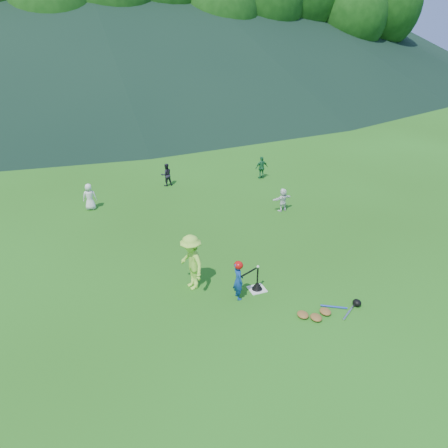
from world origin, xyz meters
name	(u,v)px	position (x,y,z in m)	size (l,w,h in m)	color
ground	(257,289)	(0.00, 0.00, 0.00)	(120.00, 120.00, 0.00)	#225613
home_plate	(257,289)	(0.00, 0.00, 0.01)	(0.45, 0.45, 0.02)	silver
baseball	(258,267)	(0.00, 0.00, 0.74)	(0.08, 0.08, 0.08)	white
batter_child	(238,280)	(-0.64, -0.16, 0.55)	(0.40, 0.26, 1.10)	navy
adult_coach	(191,262)	(-1.64, 0.77, 0.81)	(1.04, 0.60, 1.61)	#A0E643
fielder_a	(90,197)	(-3.66, 7.41, 0.52)	(0.51, 0.33, 1.05)	silver
fielder_b	(166,175)	(-0.22, 8.88, 0.51)	(0.49, 0.38, 1.01)	black
fielder_c	(262,168)	(4.11, 8.19, 0.52)	(0.61, 0.25, 1.04)	#206C3C
fielder_d	(283,200)	(3.24, 4.54, 0.46)	(0.84, 0.27, 0.91)	white
batting_tee	(257,286)	(0.00, 0.00, 0.13)	(0.30, 0.30, 0.68)	black
batter_gear	(239,266)	(-0.62, -0.16, 0.99)	(0.72, 0.30, 0.46)	#B10E0B
equipment_pile	(326,312)	(1.15, -1.63, 0.07)	(1.80, 0.77, 0.19)	olive
outfield_fence	(108,99)	(0.00, 28.00, 0.70)	(70.07, 0.08, 1.33)	gray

